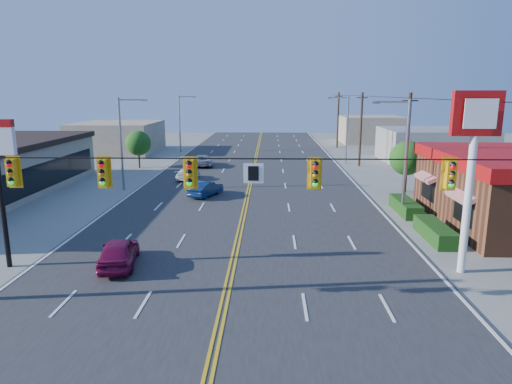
{
  "coord_description": "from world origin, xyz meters",
  "views": [
    {
      "loc": [
        1.81,
        -16.81,
        8.43
      ],
      "look_at": [
        0.95,
        11.52,
        2.2
      ],
      "focal_mm": 32.0,
      "sensor_mm": 36.0,
      "label": 1
    }
  ],
  "objects_px": {
    "car_magenta": "(119,253)",
    "car_blue": "(206,189)",
    "signal_span": "(219,188)",
    "kfc_pylon": "(473,146)",
    "car_silver": "(202,161)",
    "car_white": "(188,174)"
  },
  "relations": [
    {
      "from": "car_magenta",
      "to": "car_blue",
      "type": "xyz_separation_m",
      "value": [
        2.14,
        15.48,
        -0.08
      ]
    },
    {
      "from": "kfc_pylon",
      "to": "car_silver",
      "type": "relative_size",
      "value": 1.8
    },
    {
      "from": "signal_span",
      "to": "kfc_pylon",
      "type": "relative_size",
      "value": 2.86
    },
    {
      "from": "car_magenta",
      "to": "car_blue",
      "type": "bearing_deg",
      "value": -107.35
    },
    {
      "from": "signal_span",
      "to": "car_silver",
      "type": "xyz_separation_m",
      "value": [
        -5.86,
        35.17,
        -4.23
      ]
    },
    {
      "from": "kfc_pylon",
      "to": "car_magenta",
      "type": "distance_m",
      "value": 17.41
    },
    {
      "from": "signal_span",
      "to": "car_blue",
      "type": "xyz_separation_m",
      "value": [
        -3.3,
        19.63,
        -4.26
      ]
    },
    {
      "from": "signal_span",
      "to": "kfc_pylon",
      "type": "height_order",
      "value": "signal_span"
    },
    {
      "from": "signal_span",
      "to": "car_white",
      "type": "height_order",
      "value": "signal_span"
    },
    {
      "from": "signal_span",
      "to": "car_blue",
      "type": "height_order",
      "value": "signal_span"
    },
    {
      "from": "kfc_pylon",
      "to": "car_magenta",
      "type": "xyz_separation_m",
      "value": [
        -16.56,
        0.15,
        -5.35
      ]
    },
    {
      "from": "car_magenta",
      "to": "car_silver",
      "type": "bearing_deg",
      "value": -98.69
    },
    {
      "from": "car_blue",
      "to": "car_white",
      "type": "xyz_separation_m",
      "value": [
        -2.79,
        7.27,
        -0.06
      ]
    },
    {
      "from": "car_silver",
      "to": "kfc_pylon",
      "type": "bearing_deg",
      "value": 107.58
    },
    {
      "from": "car_blue",
      "to": "car_silver",
      "type": "relative_size",
      "value": 0.8
    },
    {
      "from": "kfc_pylon",
      "to": "car_silver",
      "type": "height_order",
      "value": "kfc_pylon"
    },
    {
      "from": "car_blue",
      "to": "car_silver",
      "type": "bearing_deg",
      "value": -58.78
    },
    {
      "from": "kfc_pylon",
      "to": "car_blue",
      "type": "distance_m",
      "value": 21.95
    },
    {
      "from": "car_blue",
      "to": "car_white",
      "type": "height_order",
      "value": "car_blue"
    },
    {
      "from": "signal_span",
      "to": "car_silver",
      "type": "relative_size",
      "value": 5.15
    },
    {
      "from": "signal_span",
      "to": "kfc_pylon",
      "type": "xyz_separation_m",
      "value": [
        11.12,
        4.0,
        1.16
      ]
    },
    {
      "from": "car_white",
      "to": "car_silver",
      "type": "relative_size",
      "value": 0.81
    }
  ]
}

